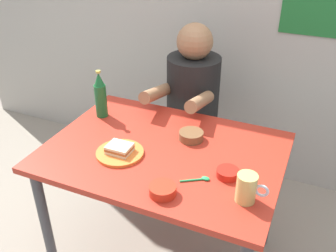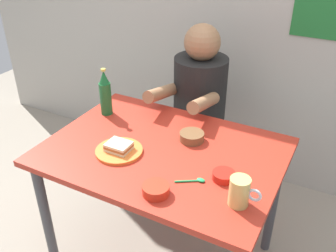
{
  "view_description": "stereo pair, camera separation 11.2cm",
  "coord_description": "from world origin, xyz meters",
  "px_view_note": "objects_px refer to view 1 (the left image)",
  "views": [
    {
      "loc": [
        0.61,
        -1.34,
        1.73
      ],
      "look_at": [
        0.0,
        0.05,
        0.84
      ],
      "focal_mm": 40.23,
      "sensor_mm": 36.0,
      "label": 1
    },
    {
      "loc": [
        0.71,
        -1.29,
        1.73
      ],
      "look_at": [
        0.0,
        0.05,
        0.84
      ],
      "focal_mm": 40.23,
      "sensor_mm": 36.0,
      "label": 2
    }
  ],
  "objects_px": {
    "plate_orange": "(120,153)",
    "condiment_bowl_brown": "(191,135)",
    "stool": "(191,147)",
    "person_seated": "(192,90)",
    "beer_bottle": "(100,96)",
    "beer_mug": "(247,188)",
    "dining_table": "(164,165)",
    "sandwich": "(120,148)"
  },
  "relations": [
    {
      "from": "plate_orange",
      "to": "beer_bottle",
      "type": "height_order",
      "value": "beer_bottle"
    },
    {
      "from": "dining_table",
      "to": "stool",
      "type": "height_order",
      "value": "dining_table"
    },
    {
      "from": "condiment_bowl_brown",
      "to": "beer_bottle",
      "type": "bearing_deg",
      "value": 176.48
    },
    {
      "from": "condiment_bowl_brown",
      "to": "dining_table",
      "type": "bearing_deg",
      "value": -122.98
    },
    {
      "from": "beer_bottle",
      "to": "stool",
      "type": "bearing_deg",
      "value": 52.58
    },
    {
      "from": "condiment_bowl_brown",
      "to": "plate_orange",
      "type": "bearing_deg",
      "value": -135.35
    },
    {
      "from": "dining_table",
      "to": "plate_orange",
      "type": "distance_m",
      "value": 0.23
    },
    {
      "from": "person_seated",
      "to": "plate_orange",
      "type": "bearing_deg",
      "value": -96.23
    },
    {
      "from": "dining_table",
      "to": "beer_bottle",
      "type": "bearing_deg",
      "value": 159.42
    },
    {
      "from": "stool",
      "to": "person_seated",
      "type": "distance_m",
      "value": 0.42
    },
    {
      "from": "plate_orange",
      "to": "beer_mug",
      "type": "height_order",
      "value": "beer_mug"
    },
    {
      "from": "dining_table",
      "to": "person_seated",
      "type": "bearing_deg",
      "value": 98.08
    },
    {
      "from": "person_seated",
      "to": "sandwich",
      "type": "relative_size",
      "value": 6.54
    },
    {
      "from": "dining_table",
      "to": "beer_bottle",
      "type": "xyz_separation_m",
      "value": [
        -0.44,
        0.17,
        0.21
      ]
    },
    {
      "from": "plate_orange",
      "to": "person_seated",
      "type": "bearing_deg",
      "value": 83.77
    },
    {
      "from": "person_seated",
      "to": "sandwich",
      "type": "bearing_deg",
      "value": -96.23
    },
    {
      "from": "dining_table",
      "to": "beer_bottle",
      "type": "height_order",
      "value": "beer_bottle"
    },
    {
      "from": "dining_table",
      "to": "plate_orange",
      "type": "xyz_separation_m",
      "value": [
        -0.17,
        -0.12,
        0.1
      ]
    },
    {
      "from": "stool",
      "to": "person_seated",
      "type": "xyz_separation_m",
      "value": [
        0.0,
        -0.01,
        0.42
      ]
    },
    {
      "from": "plate_orange",
      "to": "condiment_bowl_brown",
      "type": "bearing_deg",
      "value": 44.65
    },
    {
      "from": "sandwich",
      "to": "condiment_bowl_brown",
      "type": "height_order",
      "value": "sandwich"
    },
    {
      "from": "beer_bottle",
      "to": "plate_orange",
      "type": "bearing_deg",
      "value": -46.03
    },
    {
      "from": "beer_mug",
      "to": "condiment_bowl_brown",
      "type": "bearing_deg",
      "value": 136.74
    },
    {
      "from": "plate_orange",
      "to": "beer_mug",
      "type": "xyz_separation_m",
      "value": [
        0.61,
        -0.08,
        0.05
      ]
    },
    {
      "from": "sandwich",
      "to": "condiment_bowl_brown",
      "type": "xyz_separation_m",
      "value": [
        0.25,
        0.25,
        -0.01
      ]
    },
    {
      "from": "person_seated",
      "to": "beer_mug",
      "type": "bearing_deg",
      "value": -57.21
    },
    {
      "from": "person_seated",
      "to": "beer_bottle",
      "type": "bearing_deg",
      "value": -128.1
    },
    {
      "from": "person_seated",
      "to": "beer_mug",
      "type": "height_order",
      "value": "person_seated"
    },
    {
      "from": "plate_orange",
      "to": "beer_mug",
      "type": "relative_size",
      "value": 1.75
    },
    {
      "from": "stool",
      "to": "plate_orange",
      "type": "bearing_deg",
      "value": -96.13
    },
    {
      "from": "sandwich",
      "to": "beer_bottle",
      "type": "relative_size",
      "value": 0.42
    },
    {
      "from": "beer_mug",
      "to": "condiment_bowl_brown",
      "type": "xyz_separation_m",
      "value": [
        -0.35,
        0.33,
        -0.04
      ]
    },
    {
      "from": "stool",
      "to": "condiment_bowl_brown",
      "type": "distance_m",
      "value": 0.67
    },
    {
      "from": "plate_orange",
      "to": "beer_mug",
      "type": "distance_m",
      "value": 0.61
    },
    {
      "from": "beer_bottle",
      "to": "condiment_bowl_brown",
      "type": "relative_size",
      "value": 2.18
    },
    {
      "from": "person_seated",
      "to": "dining_table",
      "type": "bearing_deg",
      "value": -81.92
    },
    {
      "from": "dining_table",
      "to": "sandwich",
      "type": "distance_m",
      "value": 0.24
    },
    {
      "from": "dining_table",
      "to": "condiment_bowl_brown",
      "type": "bearing_deg",
      "value": 57.02
    },
    {
      "from": "person_seated",
      "to": "beer_bottle",
      "type": "xyz_separation_m",
      "value": [
        -0.35,
        -0.45,
        0.09
      ]
    },
    {
      "from": "stool",
      "to": "person_seated",
      "type": "relative_size",
      "value": 0.63
    },
    {
      "from": "beer_bottle",
      "to": "sandwich",
      "type": "bearing_deg",
      "value": -46.03
    },
    {
      "from": "sandwich",
      "to": "beer_mug",
      "type": "xyz_separation_m",
      "value": [
        0.61,
        -0.08,
        0.03
      ]
    }
  ]
}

